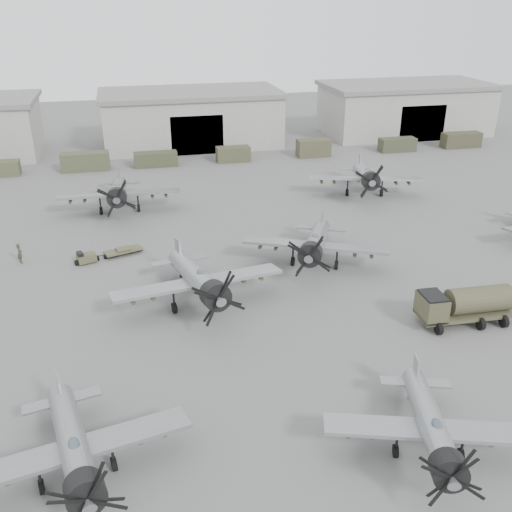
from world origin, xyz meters
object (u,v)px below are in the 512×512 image
at_px(aircraft_far_1, 366,176).
at_px(aircraft_mid_2, 315,243).
at_px(aircraft_near_0, 74,449).
at_px(aircraft_near_1, 433,429).
at_px(ground_crew, 20,253).
at_px(fuel_tanker, 465,303).
at_px(tug_trailer, 101,255).
at_px(aircraft_far_0, 118,192).
at_px(aircraft_mid_1, 199,280).

bearing_deg(aircraft_far_1, aircraft_mid_2, -108.87).
height_order(aircraft_near_0, aircraft_near_1, aircraft_near_0).
relative_size(aircraft_near_1, ground_crew, 5.83).
xyz_separation_m(aircraft_near_0, aircraft_mid_2, (19.83, 21.40, 0.23)).
bearing_deg(fuel_tanker, aircraft_far_1, 83.61).
bearing_deg(ground_crew, tug_trailer, -116.69).
relative_size(aircraft_far_1, ground_crew, 7.16).
bearing_deg(aircraft_near_0, aircraft_far_0, 74.33).
distance_m(aircraft_far_0, ground_crew, 14.79).
xyz_separation_m(aircraft_mid_1, tug_trailer, (-7.88, 11.19, -2.05)).
distance_m(aircraft_mid_2, ground_crew, 27.41).
distance_m(aircraft_near_1, tug_trailer, 35.02).
xyz_separation_m(aircraft_mid_2, aircraft_far_0, (-17.18, 18.62, 0.12)).
height_order(aircraft_far_1, fuel_tanker, aircraft_far_1).
xyz_separation_m(fuel_tanker, tug_trailer, (-27.20, 17.88, -1.18)).
xyz_separation_m(aircraft_mid_1, aircraft_far_0, (-5.93, 23.63, 0.03)).
distance_m(fuel_tanker, ground_crew, 39.32).
bearing_deg(aircraft_near_1, ground_crew, 146.36).
distance_m(aircraft_far_1, fuel_tanker, 29.95).
xyz_separation_m(aircraft_far_0, fuel_tanker, (25.25, -30.32, -0.90)).
bearing_deg(aircraft_mid_2, aircraft_near_0, -107.99).
bearing_deg(aircraft_mid_1, aircraft_near_0, -126.85).
height_order(aircraft_near_0, aircraft_far_0, aircraft_far_0).
distance_m(aircraft_mid_1, tug_trailer, 13.84).
bearing_deg(aircraft_mid_1, ground_crew, 132.00).
distance_m(aircraft_near_0, aircraft_far_1, 50.88).
distance_m(aircraft_mid_2, aircraft_far_0, 25.34).
xyz_separation_m(aircraft_mid_1, aircraft_far_1, (23.73, 22.92, 0.04)).
height_order(aircraft_mid_2, aircraft_far_0, aircraft_far_0).
height_order(aircraft_mid_1, tug_trailer, aircraft_mid_1).
height_order(fuel_tanker, ground_crew, fuel_tanker).
xyz_separation_m(aircraft_mid_1, aircraft_mid_2, (11.25, 5.01, -0.09)).
height_order(aircraft_mid_1, aircraft_far_1, aircraft_far_1).
distance_m(aircraft_mid_1, fuel_tanker, 20.46).
relative_size(aircraft_mid_1, aircraft_far_1, 0.99).
bearing_deg(tug_trailer, aircraft_near_0, -109.76).
bearing_deg(aircraft_mid_1, aircraft_far_0, 94.87).
bearing_deg(fuel_tanker, aircraft_mid_2, 126.69).
bearing_deg(aircraft_near_0, fuel_tanker, 7.28).
xyz_separation_m(aircraft_near_1, aircraft_far_0, (-15.68, 42.66, 0.46)).
bearing_deg(aircraft_far_1, aircraft_near_0, -113.42).
bearing_deg(aircraft_far_0, tug_trailer, -97.46).
bearing_deg(aircraft_mid_2, aircraft_far_0, 157.52).
height_order(aircraft_far_1, ground_crew, aircraft_far_1).
distance_m(aircraft_near_1, fuel_tanker, 15.62).
distance_m(aircraft_far_1, tug_trailer, 33.78).
bearing_deg(aircraft_mid_1, aircraft_near_1, -72.08).
relative_size(aircraft_near_0, aircraft_mid_1, 0.87).
distance_m(aircraft_far_0, fuel_tanker, 39.47).
distance_m(aircraft_mid_2, fuel_tanker, 14.23).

